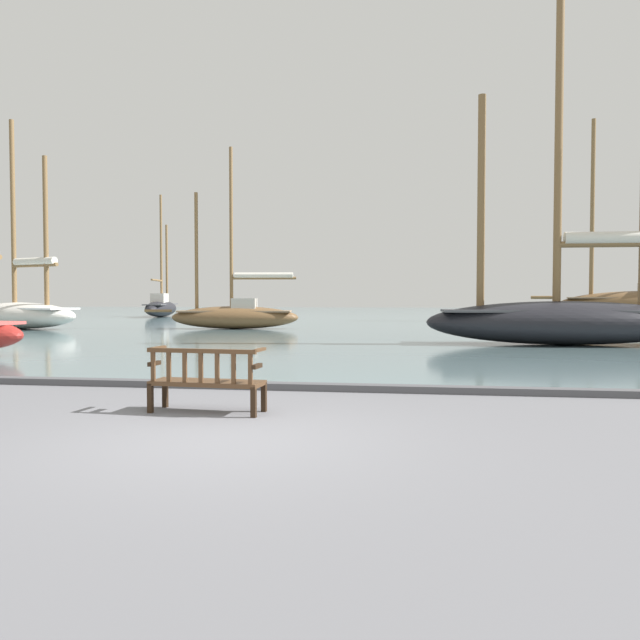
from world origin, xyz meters
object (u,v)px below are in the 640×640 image
Objects in this scene: park_bench at (206,380)px; sailboat_outer_port at (235,314)px; sailboat_outer_starboard at (18,310)px; sailboat_far_port at (161,306)px; sailboat_distant_harbor at (565,314)px.

park_bench is 0.19× the size of sailboat_outer_port.
park_bench is at bearing -74.87° from sailboat_outer_port.
sailboat_outer_starboard is at bearing 129.72° from park_bench.
sailboat_distant_harbor is at bearing -45.90° from sailboat_far_port.
park_bench is 0.16× the size of sailboat_outer_starboard.
sailboat_outer_port is at bearing 148.91° from sailboat_distant_harbor.
sailboat_distant_harbor is 25.00m from sailboat_outer_starboard.
sailboat_outer_port is 0.86× the size of sailboat_outer_starboard.
sailboat_outer_starboard is at bearing -89.26° from sailboat_far_port.
sailboat_distant_harbor reaches higher than park_bench.
sailboat_distant_harbor is (24.27, -25.05, 0.19)m from sailboat_far_port.
sailboat_outer_starboard is (-16.28, 19.60, 0.53)m from park_bench.
sailboat_far_port reaches higher than sailboat_outer_port.
sailboat_outer_port is at bearing 105.13° from park_bench.
park_bench is 14.92m from sailboat_distant_harbor.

